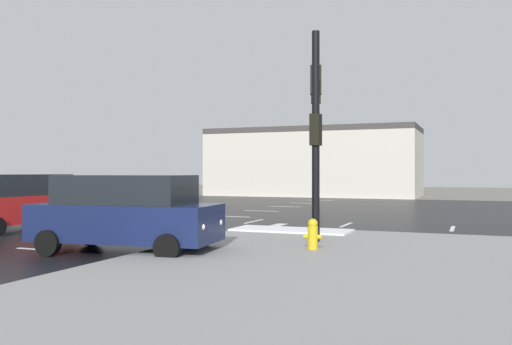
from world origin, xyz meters
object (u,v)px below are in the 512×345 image
Objects in this scene: fire_hydrant at (313,234)px; suv_navy at (126,212)px; sedan_white at (2,198)px; suv_red at (19,201)px; traffic_signal_mast at (316,107)px.

suv_navy is (-4.56, -1.65, 0.55)m from fire_hydrant.
sedan_white is 8.54m from suv_red.
traffic_signal_mast is 11.08m from suv_red.
suv_navy is (13.31, -8.40, 0.24)m from sedan_white.
traffic_signal_mast is at bearing -75.35° from suv_red.
fire_hydrant is 0.16× the size of suv_navy.
suv_red is (-10.54, -1.49, -3.06)m from traffic_signal_mast.
sedan_white is at bearing 61.57° from traffic_signal_mast.
suv_red is at bearing 149.63° from suv_navy.
fire_hydrant is at bearing 178.59° from traffic_signal_mast.
sedan_white is 0.91× the size of suv_red.
sedan_white reaches higher than fire_hydrant.
traffic_signal_mast reaches higher than suv_red.
suv_navy reaches higher than sedan_white.
suv_red is at bearing 82.47° from traffic_signal_mast.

